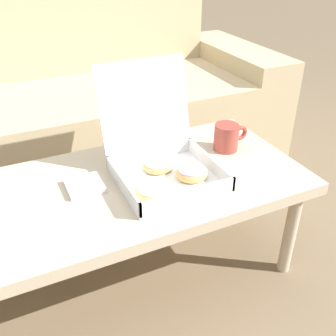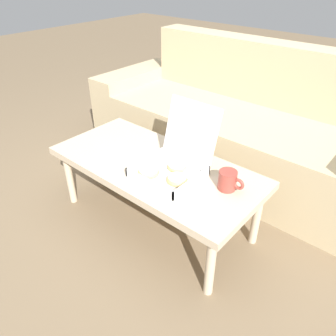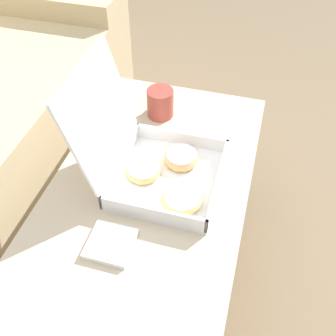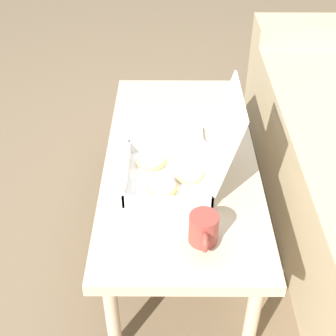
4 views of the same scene
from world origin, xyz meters
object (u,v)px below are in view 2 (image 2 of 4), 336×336
couch (234,128)px  coffee_table (155,170)px  pastry_box (173,163)px  coffee_mug (228,180)px

couch → coffee_table: (0.00, -0.84, 0.06)m
pastry_box → coffee_mug: bearing=13.2°
coffee_table → pastry_box: size_ratio=3.18×
couch → pastry_box: 0.87m
couch → pastry_box: couch is taller
coffee_table → coffee_mug: coffee_mug is taller
couch → coffee_table: bearing=-90.0°
coffee_table → pastry_box: pastry_box is taller
pastry_box → couch: bearing=98.9°
coffee_table → coffee_mug: size_ratio=8.90×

